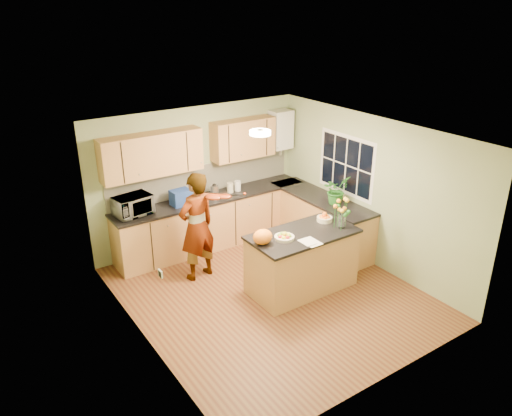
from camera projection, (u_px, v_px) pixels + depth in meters
floor at (271, 294)px, 7.64m from camera, size 4.50×4.50×0.00m
ceiling at (273, 134)px, 6.66m from camera, size 4.00×4.50×0.02m
wall_back at (198, 177)px, 8.87m from camera, size 4.00×0.02×2.50m
wall_front at (392, 290)px, 5.43m from camera, size 4.00×0.02×2.50m
wall_left at (139, 257)px, 6.12m from camera, size 0.02×4.50×2.50m
wall_right at (371, 192)px, 8.18m from camera, size 0.02×4.50×2.50m
back_counter at (213, 221)px, 8.99m from camera, size 3.64×0.62×0.94m
right_counter at (320, 221)px, 8.98m from camera, size 0.62×2.24×0.94m
splashback at (203, 178)px, 8.93m from camera, size 3.60×0.02×0.52m
upper_cabinets at (192, 148)px, 8.41m from camera, size 3.20×0.34×0.70m
boiler at (281, 130)px, 9.37m from camera, size 0.40×0.30×0.86m
window_right at (346, 165)px, 8.52m from camera, size 0.01×1.30×1.05m
light_switch at (160, 274)px, 5.65m from camera, size 0.02×0.09×0.09m
ceiling_lamp at (260, 133)px, 6.91m from camera, size 0.30×0.30×0.07m
peninsula_island at (302, 261)px, 7.62m from camera, size 1.65×0.85×0.95m
fruit_dish at (284, 236)px, 7.24m from camera, size 0.29×0.29×0.10m
orange_bowl at (325, 218)px, 7.81m from camera, size 0.24×0.24×0.14m
flower_vase at (343, 208)px, 7.48m from camera, size 0.27×0.27×0.50m
orange_bag at (263, 237)px, 7.07m from camera, size 0.36×0.34×0.22m
papers at (311, 242)px, 7.15m from camera, size 0.22×0.30×0.01m
violinist at (197, 227)px, 7.78m from camera, size 0.71×0.53×1.78m
violin at (214, 197)px, 7.51m from camera, size 0.67×0.59×0.17m
microwave at (133, 206)px, 8.02m from camera, size 0.64×0.48×0.32m
blue_box at (181, 197)px, 8.42m from camera, size 0.34×0.26×0.26m
kettle at (214, 190)px, 8.79m from camera, size 0.15×0.15×0.27m
jar_cream at (230, 188)px, 8.98m from camera, size 0.14×0.14×0.18m
jar_white at (238, 186)px, 9.06m from camera, size 0.14×0.14×0.18m
potted_plant at (336, 190)px, 8.43m from camera, size 0.50×0.46×0.48m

